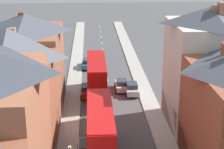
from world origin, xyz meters
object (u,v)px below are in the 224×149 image
at_px(double_decker_bus_mid_street, 100,132).
at_px(car_mid_black, 121,85).
at_px(car_near_silver, 87,63).
at_px(car_near_blue, 87,90).
at_px(car_parked_left_a, 132,88).
at_px(double_decker_bus_lead, 96,78).
at_px(car_parked_right_a, 87,149).

xyz_separation_m(double_decker_bus_mid_street, car_mid_black, (3.61, 18.23, -1.99)).
bearing_deg(car_near_silver, car_near_blue, -90.00).
relative_size(car_near_blue, car_parked_left_a, 1.01).
height_order(double_decker_bus_mid_street, car_parked_left_a, double_decker_bus_mid_street).
bearing_deg(double_decker_bus_mid_street, car_near_blue, 94.54).
distance_m(double_decker_bus_mid_street, car_parked_left_a, 17.53).
distance_m(double_decker_bus_lead, car_mid_black, 4.75).
relative_size(car_parked_left_a, car_parked_right_a, 0.99).
height_order(car_near_blue, car_mid_black, car_near_blue).
xyz_separation_m(double_decker_bus_mid_street, car_near_blue, (-1.29, 16.25, -1.96)).
relative_size(car_near_blue, car_parked_right_a, 1.00).
distance_m(double_decker_bus_mid_street, car_near_silver, 29.47).
distance_m(double_decker_bus_lead, double_decker_bus_mid_street, 15.88).
xyz_separation_m(double_decker_bus_lead, double_decker_bus_mid_street, (0.00, -15.88, 0.00)).
relative_size(car_near_blue, car_mid_black, 1.04).
distance_m(double_decker_bus_mid_street, car_mid_black, 18.69).
bearing_deg(car_mid_black, car_parked_right_a, -105.32).
distance_m(double_decker_bus_lead, car_near_silver, 13.71).
xyz_separation_m(car_near_silver, car_mid_black, (4.90, -11.14, 0.01)).
relative_size(car_near_silver, car_parked_left_a, 1.08).
distance_m(double_decker_bus_lead, car_parked_right_a, 15.71).
height_order(double_decker_bus_lead, car_parked_right_a, double_decker_bus_lead).
bearing_deg(car_near_blue, car_mid_black, 21.99).
distance_m(double_decker_bus_mid_street, car_parked_right_a, 2.40).
height_order(car_near_silver, car_parked_right_a, car_parked_right_a).
distance_m(car_near_silver, car_parked_right_a, 29.03).
bearing_deg(car_mid_black, car_near_blue, -158.01).
height_order(car_near_blue, car_parked_right_a, car_near_blue).
height_order(double_decker_bus_lead, car_near_blue, double_decker_bus_lead).
distance_m(double_decker_bus_lead, car_parked_left_a, 5.36).
xyz_separation_m(car_near_blue, car_near_silver, (0.00, 13.12, -0.04)).
distance_m(car_near_blue, car_mid_black, 5.28).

